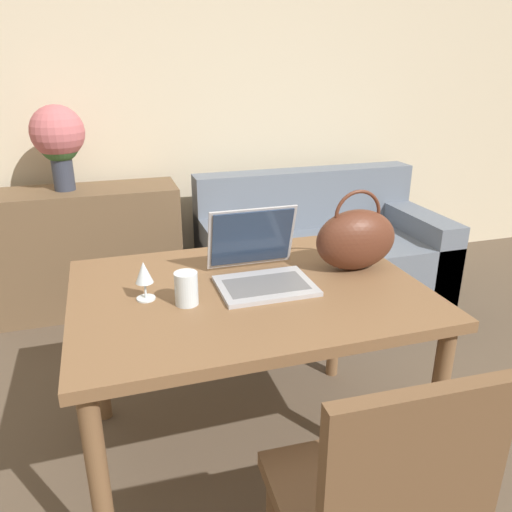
{
  "coord_description": "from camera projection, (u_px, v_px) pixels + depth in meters",
  "views": [
    {
      "loc": [
        -0.53,
        -0.86,
        1.52
      ],
      "look_at": [
        -0.04,
        0.73,
        0.87
      ],
      "focal_mm": 35.0,
      "sensor_mm": 36.0,
      "label": 1
    }
  ],
  "objects": [
    {
      "name": "sideboard",
      "position": [
        89.0,
        250.0,
        3.18
      ],
      "size": [
        1.14,
        0.4,
        0.8
      ],
      "color": "brown",
      "rests_on": "ground_plane"
    },
    {
      "name": "wine_glass",
      "position": [
        144.0,
        275.0,
        1.7
      ],
      "size": [
        0.07,
        0.07,
        0.14
      ],
      "color": "silver",
      "rests_on": "dining_table"
    },
    {
      "name": "wall_back",
      "position": [
        176.0,
        89.0,
        3.33
      ],
      "size": [
        10.0,
        0.06,
        2.7
      ],
      "color": "beige",
      "rests_on": "ground_plane"
    },
    {
      "name": "chair",
      "position": [
        378.0,
        504.0,
        1.21
      ],
      "size": [
        0.46,
        0.46,
        0.93
      ],
      "rotation": [
        0.0,
        0.0,
        -0.04
      ],
      "color": "brown",
      "rests_on": "ground_plane"
    },
    {
      "name": "drinking_glass",
      "position": [
        186.0,
        288.0,
        1.68
      ],
      "size": [
        0.08,
        0.08,
        0.11
      ],
      "color": "silver",
      "rests_on": "dining_table"
    },
    {
      "name": "dining_table",
      "position": [
        248.0,
        309.0,
        1.85
      ],
      "size": [
        1.26,
        0.93,
        0.75
      ],
      "color": "brown",
      "rests_on": "ground_plane"
    },
    {
      "name": "flower_vase",
      "position": [
        58.0,
        138.0,
        2.9
      ],
      "size": [
        0.31,
        0.31,
        0.5
      ],
      "color": "#333847",
      "rests_on": "sideboard"
    },
    {
      "name": "couch",
      "position": [
        319.0,
        256.0,
        3.4
      ],
      "size": [
        1.58,
        0.87,
        0.82
      ],
      "color": "slate",
      "rests_on": "ground_plane"
    },
    {
      "name": "handbag",
      "position": [
        356.0,
        239.0,
        1.94
      ],
      "size": [
        0.33,
        0.18,
        0.32
      ],
      "color": "#592D1E",
      "rests_on": "dining_table"
    },
    {
      "name": "laptop",
      "position": [
        259.0,
        262.0,
        1.86
      ],
      "size": [
        0.34,
        0.34,
        0.26
      ],
      "color": "#ADADB2",
      "rests_on": "dining_table"
    }
  ]
}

